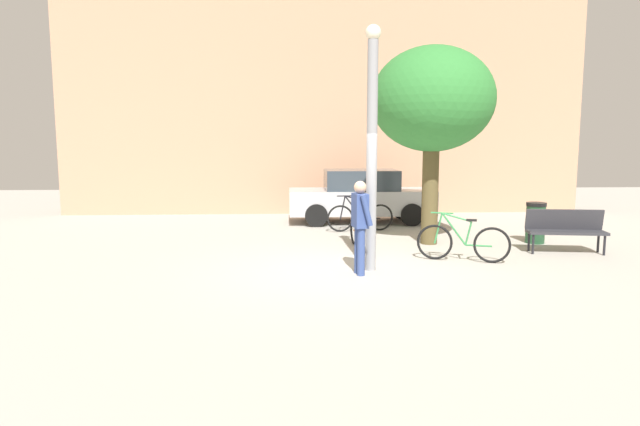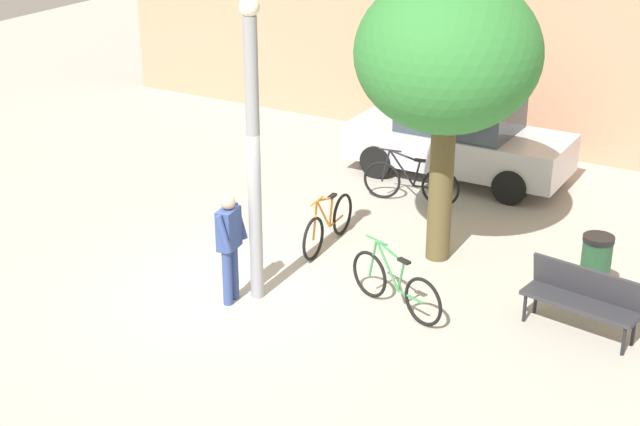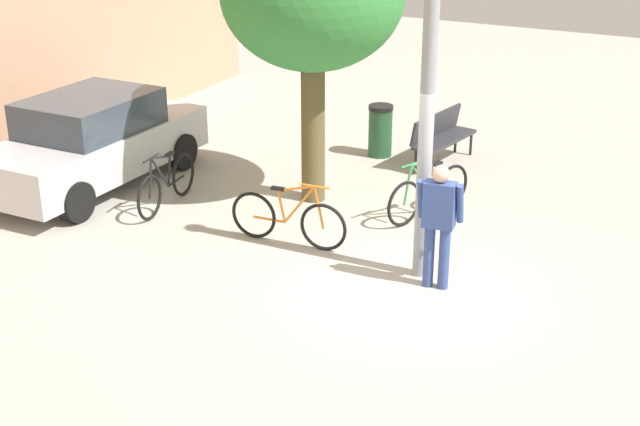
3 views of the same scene
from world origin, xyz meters
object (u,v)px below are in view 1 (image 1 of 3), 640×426
object	(u,v)px
person_by_lamppost	(360,221)
trash_bin	(535,223)
bicycle_orange	(359,232)
lamppost	(372,143)
parked_car_silver	(361,196)
park_bench	(565,227)
bicycle_black	(360,217)
plaza_tree	(432,101)
bicycle_green	(462,242)

from	to	relation	value
person_by_lamppost	trash_bin	distance (m)	5.33
bicycle_orange	lamppost	bearing A→B (deg)	-91.05
trash_bin	parked_car_silver	bearing A→B (deg)	135.36
lamppost	person_by_lamppost	size ratio (longest dim) A/B	2.63
park_bench	bicycle_black	distance (m)	5.05
bicycle_black	bicycle_orange	world-z (taller)	same
lamppost	trash_bin	size ratio (longest dim) A/B	4.60
person_by_lamppost	bicycle_orange	bearing A→B (deg)	83.24
lamppost	person_by_lamppost	bearing A→B (deg)	-127.45
plaza_tree	bicycle_orange	world-z (taller)	plaza_tree
person_by_lamppost	bicycle_black	world-z (taller)	person_by_lamppost
lamppost	trash_bin	world-z (taller)	lamppost
parked_car_silver	bicycle_green	bearing A→B (deg)	-76.49
park_bench	parked_car_silver	bearing A→B (deg)	128.64
lamppost	park_bench	bearing A→B (deg)	17.33
lamppost	plaza_tree	xyz separation A→B (m)	(1.75, 2.55, 0.94)
bicycle_black	park_bench	bearing A→B (deg)	-37.42
plaza_tree	bicycle_orange	xyz separation A→B (m)	(-1.72, -0.52, -2.89)
person_by_lamppost	trash_bin	size ratio (longest dim) A/B	1.75
bicycle_black	trash_bin	bearing A→B (deg)	-26.62
parked_car_silver	bicycle_black	bearing A→B (deg)	-98.01
plaza_tree	trash_bin	bearing A→B (deg)	-1.28
person_by_lamppost	parked_car_silver	size ratio (longest dim) A/B	0.40
lamppost	park_bench	world-z (taller)	lamppost
plaza_tree	bicycle_green	distance (m)	3.47
parked_car_silver	lamppost	bearing A→B (deg)	-95.77
person_by_lamppost	plaza_tree	xyz separation A→B (m)	(2.00, 2.87, 2.31)
lamppost	parked_car_silver	distance (m)	6.32
park_bench	bicycle_green	size ratio (longest dim) A/B	0.97
park_bench	bicycle_black	size ratio (longest dim) A/B	0.92
park_bench	trash_bin	world-z (taller)	trash_bin
person_by_lamppost	bicycle_orange	size ratio (longest dim) A/B	0.92
person_by_lamppost	bicycle_green	size ratio (longest dim) A/B	0.97
person_by_lamppost	trash_bin	bearing A→B (deg)	31.99
lamppost	plaza_tree	size ratio (longest dim) A/B	0.98
park_bench	plaza_tree	bearing A→B (deg)	155.87
bicycle_orange	parked_car_silver	size ratio (longest dim) A/B	0.43
lamppost	trash_bin	bearing A→B (deg)	30.37
plaza_tree	parked_car_silver	distance (m)	4.48
bicycle_green	parked_car_silver	distance (m)	5.62
park_bench	bicycle_orange	world-z (taller)	bicycle_orange
person_by_lamppost	park_bench	size ratio (longest dim) A/B	1.01
bicycle_black	bicycle_orange	xyz separation A→B (m)	(-0.35, -2.40, 0.00)
parked_car_silver	plaza_tree	bearing A→B (deg)	-72.19
plaza_tree	bicycle_green	world-z (taller)	plaza_tree
person_by_lamppost	parked_car_silver	bearing A→B (deg)	82.38
bicycle_black	lamppost	bearing A→B (deg)	-94.94
lamppost	park_bench	xyz separation A→B (m)	(4.39, 1.37, -1.79)
person_by_lamppost	plaza_tree	distance (m)	4.19
plaza_tree	trash_bin	xyz separation A→B (m)	(2.50, -0.06, -2.79)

